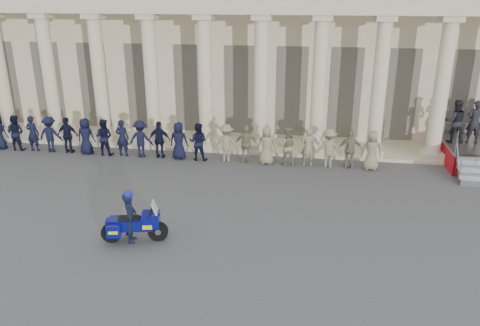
{
  "coord_description": "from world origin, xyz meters",
  "views": [
    {
      "loc": [
        3.77,
        -13.05,
        7.18
      ],
      "look_at": [
        1.31,
        2.01,
        1.6
      ],
      "focal_mm": 35.0,
      "sensor_mm": 36.0,
      "label": 1
    }
  ],
  "objects": [
    {
      "name": "motorcycle",
      "position": [
        -1.42,
        -1.07,
        0.56
      ],
      "size": [
        2.01,
        1.01,
        1.3
      ],
      "rotation": [
        0.0,
        0.0,
        0.23
      ],
      "color": "black",
      "rests_on": "ground"
    },
    {
      "name": "officer_rank",
      "position": [
        -4.28,
        6.46,
        0.86
      ],
      "size": [
        21.95,
        0.65,
        1.72
      ],
      "color": "black",
      "rests_on": "ground"
    },
    {
      "name": "rider",
      "position": [
        -1.53,
        -1.1,
        0.85
      ],
      "size": [
        0.51,
        0.66,
        1.7
      ],
      "rotation": [
        0.0,
        0.0,
        1.8
      ],
      "color": "black",
      "rests_on": "ground"
    },
    {
      "name": "ground",
      "position": [
        0.0,
        0.0,
        0.0
      ],
      "size": [
        90.0,
        90.0,
        0.0
      ],
      "primitive_type": "plane",
      "color": "#404043",
      "rests_on": "ground"
    },
    {
      "name": "building",
      "position": [
        -0.0,
        14.74,
        4.52
      ],
      "size": [
        40.0,
        12.5,
        9.0
      ],
      "color": "#C5B594",
      "rests_on": "ground"
    }
  ]
}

